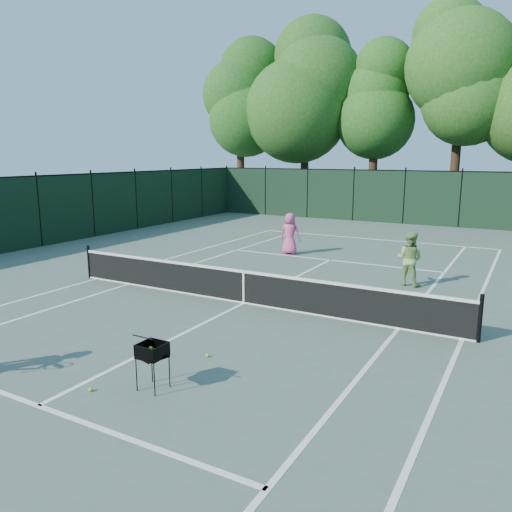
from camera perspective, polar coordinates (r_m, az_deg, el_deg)
The scene contains 20 objects.
ground at distance 13.45m, azimuth -1.41°, elevation -5.42°, with size 90.00×90.00×0.00m, color #4C5D50.
sideline_doubles_left at distance 16.83m, azimuth -17.71°, elevation -2.49°, with size 0.10×23.77×0.01m, color white.
sideline_doubles_right at distance 11.78m, azimuth 22.50°, elevation -8.80°, with size 0.10×23.77×0.01m, color white.
sideline_singles_left at distance 15.87m, azimuth -14.31°, elevation -3.12°, with size 0.10×23.77×0.01m, color white.
sideline_singles_right at distance 11.99m, azimuth 15.94°, elevation -8.00°, with size 0.10×23.77×0.01m, color white.
baseline_far at distance 24.19m, azimuth 13.11°, elevation 1.90°, with size 10.97×0.10×0.01m, color white.
service_line_near at distance 8.96m, azimuth -23.60°, elevation -15.42°, with size 8.23×0.10×0.01m, color white.
service_line_far at distance 19.06m, azimuth 8.45°, elevation -0.46°, with size 8.23×0.10×0.01m, color white.
center_service_line at distance 13.45m, azimuth -1.41°, elevation -5.41°, with size 0.10×12.80×0.01m, color white.
tennis_net at distance 13.32m, azimuth -1.42°, elevation -3.46°, with size 11.69×0.09×1.06m.
fence_far at distance 29.89m, azimuth 16.57°, elevation 6.41°, with size 24.00×0.05×3.00m, color black.
tree_0 at distance 38.23m, azimuth -1.82°, elevation 17.89°, with size 6.40×6.40×13.14m.
tree_1 at distance 36.45m, azimuth 5.75°, elevation 18.99°, with size 6.80×6.80×13.98m.
tree_2 at distance 34.44m, azimuth 13.59°, elevation 17.57°, with size 6.00×6.00×12.40m.
tree_3 at distance 34.05m, azimuth 22.54°, elevation 19.28°, with size 7.00×7.00×14.45m.
player_pink at distance 19.92m, azimuth 3.91°, elevation 2.57°, with size 0.86×0.61×1.66m.
player_green at distance 15.78m, azimuth 17.14°, elevation -0.30°, with size 0.89×0.74×1.65m.
ball_hopper at distance 8.69m, azimuth -11.78°, elevation -10.56°, with size 0.53×0.53×0.82m.
loose_ball_near_cart at distance 9.13m, azimuth -18.37°, elevation -14.28°, with size 0.07×0.07×0.07m, color #B5CF2A.
loose_ball_midcourt at distance 10.07m, azimuth -5.58°, elevation -11.23°, with size 0.07×0.07×0.07m, color #C1E32E.
Camera 1 is at (6.58, -11.06, 3.92)m, focal length 35.00 mm.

